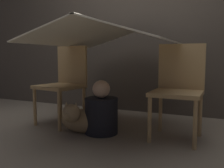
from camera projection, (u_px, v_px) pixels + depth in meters
The scene contains 7 objects.
ground_plane at pixel (109, 133), 2.50m from camera, with size 8.80×8.80×0.00m, color gray.
wall_back at pixel (143, 20), 3.34m from camera, with size 7.00×0.05×2.50m.
chair_left at pixel (64, 81), 2.82m from camera, with size 0.51×0.51×0.88m.
chair_right at pixel (178, 86), 2.31m from camera, with size 0.45×0.45×0.88m.
sheet_canopy at pixel (112, 34), 2.45m from camera, with size 1.28×1.43×0.20m.
person_front at pixel (101, 112), 2.46m from camera, with size 0.33×0.33×0.53m.
dog at pixel (78, 119), 2.45m from camera, with size 0.43×0.38×0.34m.
Camera 1 is at (1.00, -2.21, 0.76)m, focal length 40.00 mm.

